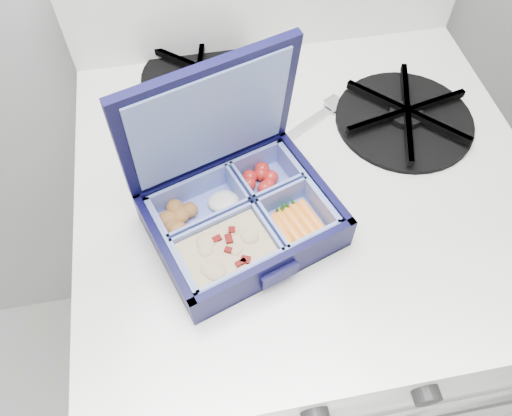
{
  "coord_description": "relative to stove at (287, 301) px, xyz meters",
  "views": [
    {
      "loc": [
        -0.49,
        1.26,
        1.44
      ],
      "look_at": [
        -0.43,
        1.59,
        0.95
      ],
      "focal_mm": 35.0,
      "sensor_mm": 36.0,
      "label": 1
    }
  ],
  "objects": [
    {
      "name": "bento_box",
      "position": [
        -0.1,
        -0.09,
        0.48
      ],
      "size": [
        0.25,
        0.22,
        0.05
      ],
      "primitive_type": null,
      "rotation": [
        0.0,
        0.0,
        0.33
      ],
      "color": "black",
      "rests_on": "stove"
    },
    {
      "name": "burner_grate",
      "position": [
        0.16,
        0.05,
        0.47
      ],
      "size": [
        0.24,
        0.24,
        0.03
      ],
      "primitive_type": "cylinder",
      "rotation": [
        0.0,
        0.0,
        0.22
      ],
      "color": "black",
      "rests_on": "stove"
    },
    {
      "name": "burner_grate_rear",
      "position": [
        -0.12,
        0.19,
        0.47
      ],
      "size": [
        0.23,
        0.23,
        0.02
      ],
      "primitive_type": "cylinder",
      "rotation": [
        0.0,
        0.0,
        0.33
      ],
      "color": "black",
      "rests_on": "stove"
    },
    {
      "name": "fork",
      "position": [
        -0.01,
        0.05,
        0.46
      ],
      "size": [
        0.17,
        0.12,
        0.01
      ],
      "primitive_type": null,
      "rotation": [
        0.0,
        0.0,
        -1.03
      ],
      "color": "silver",
      "rests_on": "stove"
    },
    {
      "name": "stove",
      "position": [
        0.0,
        0.0,
        0.0
      ],
      "size": [
        0.61,
        0.61,
        0.92
      ],
      "primitive_type": null,
      "color": "white",
      "rests_on": "floor"
    }
  ]
}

